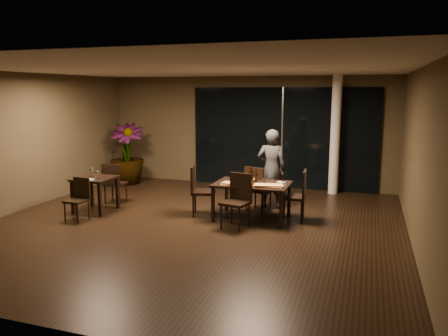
# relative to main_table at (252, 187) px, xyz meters

# --- Properties ---
(ground) EXTENTS (8.00, 8.00, 0.00)m
(ground) POSITION_rel_main_table_xyz_m (-1.00, -0.80, -0.68)
(ground) COLOR black
(ground) RESTS_ON ground
(wall_back) EXTENTS (8.00, 0.10, 3.00)m
(wall_back) POSITION_rel_main_table_xyz_m (-1.00, 3.25, 0.82)
(wall_back) COLOR #453A25
(wall_back) RESTS_ON ground
(wall_front) EXTENTS (8.00, 0.10, 3.00)m
(wall_front) POSITION_rel_main_table_xyz_m (-1.00, -4.85, 0.82)
(wall_front) COLOR #453A25
(wall_front) RESTS_ON ground
(wall_left) EXTENTS (0.10, 8.00, 3.00)m
(wall_left) POSITION_rel_main_table_xyz_m (-5.05, -0.80, 0.82)
(wall_left) COLOR #453A25
(wall_left) RESTS_ON ground
(wall_right) EXTENTS (0.10, 8.00, 3.00)m
(wall_right) POSITION_rel_main_table_xyz_m (3.05, -0.80, 0.82)
(wall_right) COLOR #453A25
(wall_right) RESTS_ON ground
(ceiling) EXTENTS (8.00, 8.00, 0.04)m
(ceiling) POSITION_rel_main_table_xyz_m (-1.00, -0.80, 2.34)
(ceiling) COLOR silver
(ceiling) RESTS_ON wall_back
(window_panel) EXTENTS (5.00, 0.06, 2.70)m
(window_panel) POSITION_rel_main_table_xyz_m (0.00, 3.16, 0.67)
(window_panel) COLOR black
(window_panel) RESTS_ON ground
(column) EXTENTS (0.24, 0.24, 3.00)m
(column) POSITION_rel_main_table_xyz_m (1.40, 2.85, 0.82)
(column) COLOR white
(column) RESTS_ON ground
(main_table) EXTENTS (1.50, 1.00, 0.75)m
(main_table) POSITION_rel_main_table_xyz_m (0.00, 0.00, 0.00)
(main_table) COLOR black
(main_table) RESTS_ON ground
(side_table) EXTENTS (0.80, 0.80, 0.75)m
(side_table) POSITION_rel_main_table_xyz_m (-3.40, -0.50, -0.05)
(side_table) COLOR black
(side_table) RESTS_ON ground
(chair_main_far) EXTENTS (0.57, 0.57, 1.00)m
(chair_main_far) POSITION_rel_main_table_xyz_m (-0.03, 0.54, -0.12)
(chair_main_far) COLOR black
(chair_main_far) RESTS_ON ground
(chair_main_near) EXTENTS (0.58, 0.58, 1.04)m
(chair_main_near) POSITION_rel_main_table_xyz_m (-0.12, -0.61, -0.09)
(chair_main_near) COLOR black
(chair_main_near) RESTS_ON ground
(chair_main_left) EXTENTS (0.61, 0.61, 1.06)m
(chair_main_left) POSITION_rel_main_table_xyz_m (-1.13, -0.09, -0.08)
(chair_main_left) COLOR black
(chair_main_left) RESTS_ON ground
(chair_main_right) EXTENTS (0.51, 0.51, 1.04)m
(chair_main_right) POSITION_rel_main_table_xyz_m (0.91, 0.14, -0.09)
(chair_main_right) COLOR black
(chair_main_right) RESTS_ON ground
(chair_side_far) EXTENTS (0.48, 0.48, 0.96)m
(chair_side_far) POSITION_rel_main_table_xyz_m (-3.37, 0.18, -0.14)
(chair_side_far) COLOR black
(chair_side_far) RESTS_ON ground
(chair_side_near) EXTENTS (0.43, 0.43, 0.86)m
(chair_side_near) POSITION_rel_main_table_xyz_m (-3.34, -1.16, -0.20)
(chair_side_near) COLOR black
(chair_side_near) RESTS_ON ground
(diner) EXTENTS (0.62, 0.43, 1.78)m
(diner) POSITION_rel_main_table_xyz_m (0.19, 0.97, 0.21)
(diner) COLOR #292C2E
(diner) RESTS_ON ground
(potted_plant) EXTENTS (1.22, 1.22, 1.70)m
(potted_plant) POSITION_rel_main_table_xyz_m (-4.25, 2.28, 0.18)
(potted_plant) COLOR #1B511B
(potted_plant) RESTS_ON ground
(pizza_board_left) EXTENTS (0.61, 0.43, 0.01)m
(pizza_board_left) POSITION_rel_main_table_xyz_m (-0.30, -0.26, 0.08)
(pizza_board_left) COLOR #4C3318
(pizza_board_left) RESTS_ON main_table
(pizza_board_right) EXTENTS (0.62, 0.33, 0.01)m
(pizza_board_right) POSITION_rel_main_table_xyz_m (0.39, -0.20, 0.08)
(pizza_board_right) COLOR #4E2F19
(pizza_board_right) RESTS_ON main_table
(oblong_pizza_left) EXTENTS (0.49, 0.28, 0.02)m
(oblong_pizza_left) POSITION_rel_main_table_xyz_m (-0.30, -0.26, 0.10)
(oblong_pizza_left) COLOR maroon
(oblong_pizza_left) RESTS_ON pizza_board_left
(oblong_pizza_right) EXTENTS (0.58, 0.36, 0.02)m
(oblong_pizza_right) POSITION_rel_main_table_xyz_m (0.39, -0.20, 0.10)
(oblong_pizza_right) COLOR maroon
(oblong_pizza_right) RESTS_ON pizza_board_right
(round_pizza) EXTENTS (0.28, 0.28, 0.01)m
(round_pizza) POSITION_rel_main_table_xyz_m (-0.14, 0.33, 0.08)
(round_pizza) COLOR #A61912
(round_pizza) RESTS_ON main_table
(bottle_a) EXTENTS (0.07, 0.07, 0.30)m
(bottle_a) POSITION_rel_main_table_xyz_m (-0.05, 0.04, 0.23)
(bottle_a) COLOR black
(bottle_a) RESTS_ON main_table
(bottle_b) EXTENTS (0.06, 0.06, 0.28)m
(bottle_b) POSITION_rel_main_table_xyz_m (0.08, -0.02, 0.22)
(bottle_b) COLOR black
(bottle_b) RESTS_ON main_table
(bottle_c) EXTENTS (0.07, 0.07, 0.32)m
(bottle_c) POSITION_rel_main_table_xyz_m (-0.04, 0.12, 0.24)
(bottle_c) COLOR black
(bottle_c) RESTS_ON main_table
(tumbler_left) EXTENTS (0.07, 0.07, 0.08)m
(tumbler_left) POSITION_rel_main_table_xyz_m (-0.30, 0.10, 0.12)
(tumbler_left) COLOR white
(tumbler_left) RESTS_ON main_table
(tumbler_right) EXTENTS (0.07, 0.07, 0.09)m
(tumbler_right) POSITION_rel_main_table_xyz_m (0.20, 0.17, 0.12)
(tumbler_right) COLOR white
(tumbler_right) RESTS_ON main_table
(napkin_near) EXTENTS (0.18, 0.10, 0.01)m
(napkin_near) POSITION_rel_main_table_xyz_m (0.59, -0.06, 0.08)
(napkin_near) COLOR white
(napkin_near) RESTS_ON main_table
(napkin_far) EXTENTS (0.20, 0.15, 0.01)m
(napkin_far) POSITION_rel_main_table_xyz_m (0.56, 0.23, 0.08)
(napkin_far) COLOR silver
(napkin_far) RESTS_ON main_table
(wine_glass_a) EXTENTS (0.09, 0.09, 0.20)m
(wine_glass_a) POSITION_rel_main_table_xyz_m (-3.52, -0.42, 0.17)
(wine_glass_a) COLOR white
(wine_glass_a) RESTS_ON side_table
(wine_glass_b) EXTENTS (0.08, 0.08, 0.17)m
(wine_glass_b) POSITION_rel_main_table_xyz_m (-3.25, -0.59, 0.16)
(wine_glass_b) COLOR white
(wine_glass_b) RESTS_ON side_table
(side_napkin) EXTENTS (0.21, 0.17, 0.01)m
(side_napkin) POSITION_rel_main_table_xyz_m (-3.35, -0.74, 0.08)
(side_napkin) COLOR white
(side_napkin) RESTS_ON side_table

